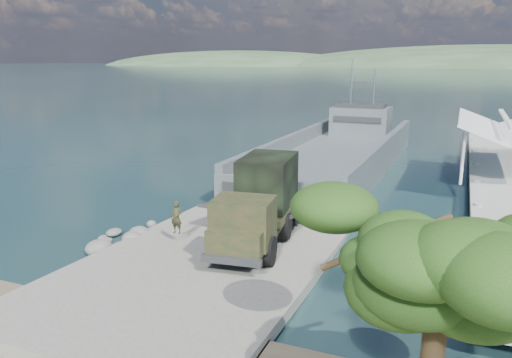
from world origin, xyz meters
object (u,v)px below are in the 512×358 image
(landing_craft, at_px, (336,160))
(soldier, at_px, (177,225))
(overhang_tree, at_px, (421,249))
(pier, at_px, (501,170))
(military_truck, at_px, (260,202))

(landing_craft, xyz_separation_m, soldier, (-2.84, -21.31, 0.50))
(overhang_tree, bearing_deg, landing_craft, 106.84)
(pier, height_order, soldier, pier)
(landing_craft, bearing_deg, soldier, -96.53)
(pier, distance_m, soldier, 23.89)
(pier, bearing_deg, landing_craft, 166.42)
(pier, bearing_deg, overhang_tree, -97.42)
(landing_craft, distance_m, soldier, 21.50)
(military_truck, bearing_deg, overhang_tree, -58.86)
(landing_craft, height_order, soldier, landing_craft)
(military_truck, relative_size, soldier, 5.36)
(pier, distance_m, landing_craft, 12.93)
(military_truck, distance_m, soldier, 4.27)
(soldier, bearing_deg, pier, 49.95)
(pier, height_order, landing_craft, landing_craft)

